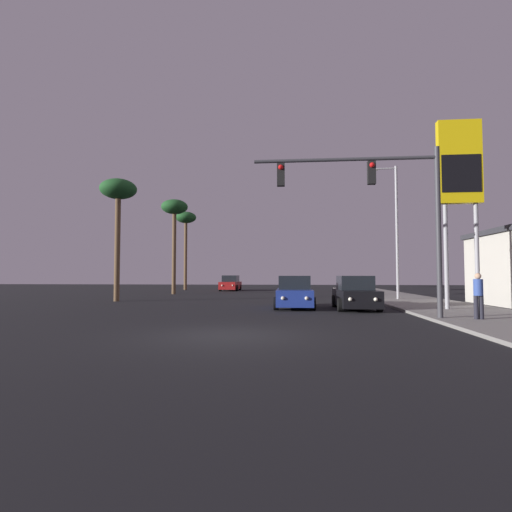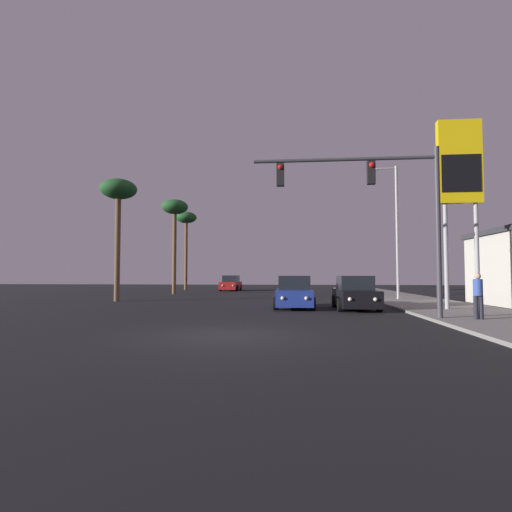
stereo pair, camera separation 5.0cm
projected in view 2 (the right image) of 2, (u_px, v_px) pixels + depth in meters
ground_plane at (226, 335)px, 11.35m from camera, size 120.00×120.00×0.00m
sidewalk_right at (442, 307)px, 20.42m from camera, size 5.00×60.00×0.12m
car_black at (355, 294)px, 20.00m from camera, size 2.04×4.33×1.68m
car_blue at (294, 293)px, 20.85m from camera, size 2.04×4.31×1.68m
car_red at (231, 284)px, 43.94m from camera, size 2.04×4.34×1.68m
traffic_light_mast at (383, 197)px, 15.32m from camera, size 7.11×0.36×6.50m
street_lamp at (395, 225)px, 26.89m from camera, size 1.74×0.24×9.00m
gas_station_sign at (460, 172)px, 18.99m from camera, size 2.00×0.42×9.00m
pedestrian_on_sidewalk at (478, 294)px, 14.47m from camera, size 0.34×0.32×1.67m
palm_tree_mid at (175, 212)px, 36.39m from camera, size 2.40×2.40×8.61m
palm_tree_far at (186, 222)px, 46.51m from camera, size 2.40×2.40×9.10m
palm_tree_near at (118, 195)px, 26.50m from camera, size 2.40×2.40×8.10m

